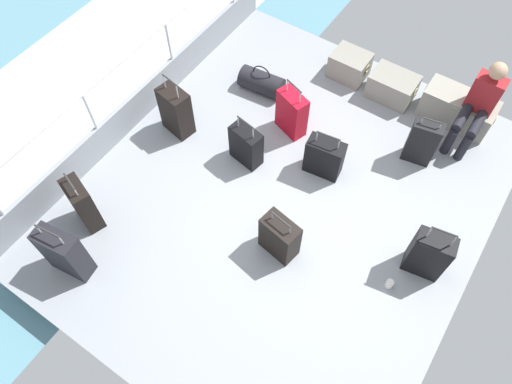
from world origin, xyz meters
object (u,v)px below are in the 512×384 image
passenger_seated (479,104)px  suitcase_4 (428,254)px  cargo_crate_3 (472,116)px  cargo_crate_0 (350,65)px  suitcase_0 (64,253)px  suitcase_8 (280,237)px  duffel_bag (261,82)px  suitcase_2 (292,113)px  suitcase_6 (246,146)px  suitcase_3 (324,157)px  cargo_crate_1 (392,86)px  suitcase_5 (422,142)px  suitcase_7 (83,204)px  paper_cup (389,284)px  cargo_crate_2 (447,103)px  suitcase_1 (176,111)px

passenger_seated → suitcase_4: 2.02m
suitcase_4 → cargo_crate_3: bearing=97.7°
cargo_crate_0 → suitcase_0: (-1.08, -4.17, 0.16)m
suitcase_8 → duffel_bag: suitcase_8 is taller
suitcase_2 → suitcase_6: 0.73m
cargo_crate_0 → cargo_crate_3: cargo_crate_3 is taller
cargo_crate_0 → suitcase_8: 2.84m
suitcase_3 → cargo_crate_1: bearing=84.3°
duffel_bag → suitcase_4: bearing=-23.0°
cargo_crate_3 → suitcase_0: suitcase_0 is taller
suitcase_3 → suitcase_5: (0.86, 0.80, 0.05)m
cargo_crate_3 → suitcase_3: suitcase_3 is taller
cargo_crate_3 → suitcase_8: (-1.09, -2.82, 0.07)m
suitcase_7 → duffel_bag: size_ratio=1.31×
cargo_crate_0 → suitcase_3: 1.67m
cargo_crate_1 → cargo_crate_3: bearing=4.6°
suitcase_2 → suitcase_5: suitcase_2 is taller
suitcase_0 → suitcase_2: suitcase_0 is taller
cargo_crate_1 → paper_cup: bearing=-64.7°
suitcase_6 → duffel_bag: bearing=114.4°
suitcase_0 → suitcase_6: (0.73, 2.21, -0.08)m
suitcase_6 → suitcase_7: size_ratio=0.87×
passenger_seated → cargo_crate_1: bearing=174.7°
paper_cup → cargo_crate_2: bearing=99.9°
suitcase_2 → suitcase_5: size_ratio=1.09×
suitcase_6 → suitcase_8: 1.27m
suitcase_8 → duffel_bag: bearing=128.1°
passenger_seated → suitcase_8: passenger_seated is taller
suitcase_8 → cargo_crate_0: bearing=102.7°
suitcase_6 → paper_cup: size_ratio=6.99×
cargo_crate_3 → suitcase_3: 2.05m
suitcase_2 → suitcase_1: bearing=-146.4°
duffel_bag → cargo_crate_0: bearing=47.2°
cargo_crate_1 → duffel_bag: (-1.49, -0.87, -0.03)m
cargo_crate_0 → suitcase_0: 4.31m
suitcase_3 → suitcase_8: size_ratio=1.01×
cargo_crate_3 → suitcase_7: (-3.05, -3.70, 0.14)m
suitcase_0 → suitcase_4: 3.71m
cargo_crate_2 → cargo_crate_3: size_ratio=1.22×
suitcase_5 → suitcase_8: size_ratio=1.08×
passenger_seated → suitcase_3: passenger_seated is taller
suitcase_5 → suitcase_8: suitcase_5 is taller
suitcase_5 → suitcase_4: bearing=-64.1°
cargo_crate_2 → suitcase_5: size_ratio=0.90×
cargo_crate_2 → paper_cup: 2.59m
suitcase_3 → suitcase_7: 2.76m
suitcase_5 → suitcase_6: bearing=-145.8°
cargo_crate_3 → paper_cup: size_ratio=5.27×
cargo_crate_3 → suitcase_3: size_ratio=0.79×
suitcase_1 → duffel_bag: 1.26m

